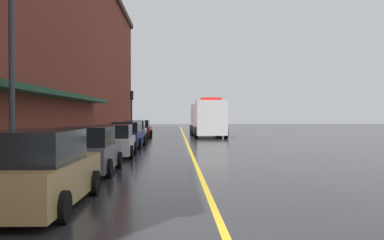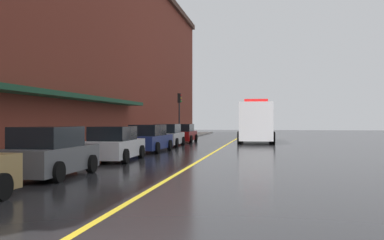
# 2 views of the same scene
# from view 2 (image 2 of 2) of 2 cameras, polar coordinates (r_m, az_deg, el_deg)

# --- Properties ---
(ground_plane) EXTENTS (112.00, 112.00, 0.00)m
(ground_plane) POSITION_cam_2_polar(r_m,az_deg,el_deg) (30.31, 3.91, -3.57)
(ground_plane) COLOR #232326
(sidewalk_left) EXTENTS (2.40, 70.00, 0.15)m
(sidewalk_left) POSITION_cam_2_polar(r_m,az_deg,el_deg) (31.56, -7.38, -3.30)
(sidewalk_left) COLOR #ADA8A0
(sidewalk_left) RESTS_ON ground
(lane_center_stripe) EXTENTS (0.16, 70.00, 0.01)m
(lane_center_stripe) POSITION_cam_2_polar(r_m,az_deg,el_deg) (30.31, 3.91, -3.56)
(lane_center_stripe) COLOR gold
(lane_center_stripe) RESTS_ON ground
(brick_building_left) EXTENTS (11.93, 64.00, 15.27)m
(brick_building_left) POSITION_cam_2_polar(r_m,az_deg,el_deg) (33.65, -18.82, 9.84)
(brick_building_left) COLOR maroon
(brick_building_left) RESTS_ON ground
(parked_car_1) EXTENTS (2.02, 4.11, 1.66)m
(parked_car_1) POSITION_cam_2_polar(r_m,az_deg,el_deg) (15.25, -17.96, -4.13)
(parked_car_1) COLOR #595B60
(parked_car_1) RESTS_ON ground
(parked_car_2) EXTENTS (2.14, 4.38, 1.58)m
(parked_car_2) POSITION_cam_2_polar(r_m,az_deg,el_deg) (20.67, -10.06, -3.14)
(parked_car_2) COLOR silver
(parked_car_2) RESTS_ON ground
(parked_car_3) EXTENTS (2.14, 4.57, 1.61)m
(parked_car_3) POSITION_cam_2_polar(r_m,az_deg,el_deg) (26.41, -5.62, -2.44)
(parked_car_3) COLOR navy
(parked_car_3) RESTS_ON ground
(parked_car_4) EXTENTS (2.01, 4.31, 1.60)m
(parked_car_4) POSITION_cam_2_polar(r_m,az_deg,el_deg) (31.71, -3.16, -2.05)
(parked_car_4) COLOR silver
(parked_car_4) RESTS_ON ground
(parked_car_5) EXTENTS (1.99, 4.20, 1.56)m
(parked_car_5) POSITION_cam_2_polar(r_m,az_deg,el_deg) (37.41, -1.16, -1.77)
(parked_car_5) COLOR maroon
(parked_car_5) RESTS_ON ground
(box_truck) EXTENTS (3.06, 8.62, 3.51)m
(box_truck) POSITION_cam_2_polar(r_m,az_deg,el_deg) (37.27, 8.31, -0.34)
(box_truck) COLOR silver
(box_truck) RESTS_ON ground
(parking_meter_0) EXTENTS (0.14, 0.18, 1.33)m
(parking_meter_0) POSITION_cam_2_polar(r_m,az_deg,el_deg) (18.06, -18.16, -2.59)
(parking_meter_0) COLOR #4C4C51
(parking_meter_0) RESTS_ON sidewalk_left
(parking_meter_2) EXTENTS (0.14, 0.18, 1.33)m
(parking_meter_2) POSITION_cam_2_polar(r_m,az_deg,el_deg) (15.84, -22.53, -2.95)
(parking_meter_2) COLOR #4C4C51
(parking_meter_2) RESTS_ON sidewalk_left
(parking_meter_3) EXTENTS (0.14, 0.18, 1.33)m
(parking_meter_3) POSITION_cam_2_polar(r_m,az_deg,el_deg) (28.48, -7.47, -1.66)
(parking_meter_3) COLOR #4C4C51
(parking_meter_3) RESTS_ON sidewalk_left
(traffic_light_near) EXTENTS (0.38, 0.36, 4.30)m
(traffic_light_near) POSITION_cam_2_polar(r_m,az_deg,el_deg) (42.27, -1.65, 1.70)
(traffic_light_near) COLOR #232326
(traffic_light_near) RESTS_ON sidewalk_left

